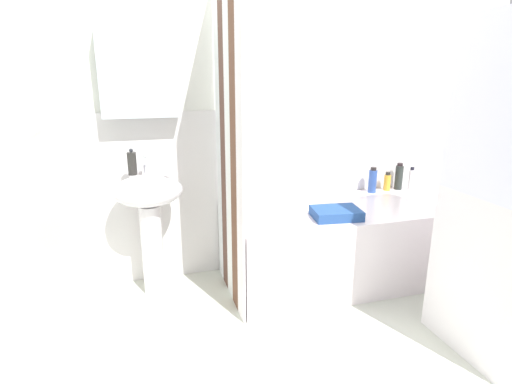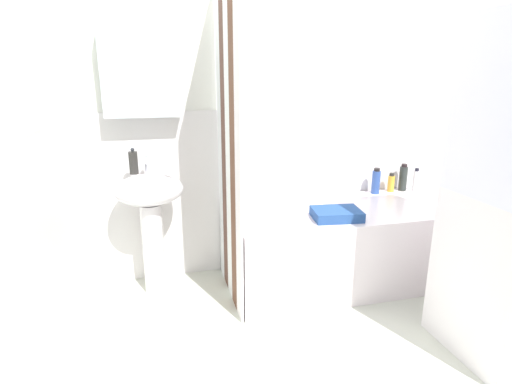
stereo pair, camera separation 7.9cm
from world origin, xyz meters
The scene contains 14 objects.
ground_plane centered at (0.00, 0.00, -0.02)m, with size 4.80×5.60×0.04m, color silver.
wall_back_tiled centered at (-0.07, 1.26, 1.14)m, with size 3.60×0.18×2.40m.
wall_left_tiled centered at (-1.57, 0.34, 1.12)m, with size 0.07×1.81×2.40m.
sink centered at (-1.09, 1.03, 0.60)m, with size 0.44×0.34×0.82m.
faucet centered at (-1.09, 1.11, 0.88)m, with size 0.03×0.12×0.12m.
soap_dispenser centered at (-1.17, 1.08, 0.90)m, with size 0.06×0.06×0.17m.
toothbrush_cup centered at (-0.96, 1.02, 0.86)m, with size 0.06×0.06×0.08m, color silver.
bathtub centered at (0.24, 0.86, 0.27)m, with size 1.64×0.73×0.55m, color white.
shower_curtain centered at (-0.60, 0.86, 1.00)m, with size 0.01×0.73×2.00m.
body_wash_bottle centered at (0.96, 1.12, 0.63)m, with size 0.04×0.04×0.18m.
conditioner_bottle centered at (0.86, 1.16, 0.65)m, with size 0.06×0.06×0.22m.
lotion_bottle centered at (0.76, 1.15, 0.61)m, with size 0.05×0.05×0.15m.
shampoo_bottle centered at (0.61, 1.13, 0.64)m, with size 0.06×0.06×0.20m.
towel_folded centered at (0.06, 0.67, 0.58)m, with size 0.30×0.22×0.06m, color #254987.
Camera 1 is at (-1.13, -1.57, 1.43)m, focal length 28.62 mm.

